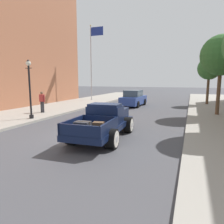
{
  "coord_description": "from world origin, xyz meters",
  "views": [
    {
      "loc": [
        4.69,
        -8.78,
        2.69
      ],
      "look_at": [
        0.79,
        1.37,
        1.0
      ],
      "focal_mm": 33.17,
      "sensor_mm": 36.0,
      "label": 1
    }
  ],
  "objects": [
    {
      "name": "car_background_blue",
      "position": [
        -0.9,
        12.0,
        0.77
      ],
      "size": [
        2.01,
        4.37,
        1.65
      ],
      "color": "#284293",
      "rests_on": "ground"
    },
    {
      "name": "street_lamp_near",
      "position": [
        -5.2,
        1.97,
        2.39
      ],
      "size": [
        0.5,
        0.32,
        3.85
      ],
      "color": "black",
      "rests_on": "sidewalk_left"
    },
    {
      "name": "flagpole",
      "position": [
        -6.99,
        14.95,
        5.77
      ],
      "size": [
        1.74,
        0.16,
        9.16
      ],
      "color": "#B2B2B7",
      "rests_on": "sidewalk_left"
    },
    {
      "name": "ground_plane",
      "position": [
        0.0,
        0.0,
        0.0
      ],
      "size": [
        140.0,
        140.0,
        0.0
      ],
      "primitive_type": "plane",
      "color": "#47474C"
    },
    {
      "name": "hotrod_truck_navy",
      "position": [
        0.89,
        0.12,
        0.75
      ],
      "size": [
        2.35,
        5.01,
        1.58
      ],
      "color": "#0F1938",
      "rests_on": "ground"
    },
    {
      "name": "street_tree_second",
      "position": [
        6.54,
        8.24,
        4.42
      ],
      "size": [
        2.91,
        2.91,
        5.75
      ],
      "color": "brown",
      "rests_on": "sidewalk_right"
    },
    {
      "name": "pedestrian_sidewalk_left",
      "position": [
        -6.23,
        4.33,
        1.09
      ],
      "size": [
        0.53,
        0.22,
        1.65
      ],
      "color": "#333338",
      "rests_on": "sidewalk_left"
    },
    {
      "name": "street_tree_third",
      "position": [
        6.28,
        15.33,
        3.85
      ],
      "size": [
        2.35,
        2.35,
        4.91
      ],
      "color": "brown",
      "rests_on": "sidewalk_right"
    }
  ]
}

